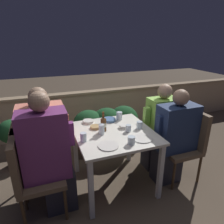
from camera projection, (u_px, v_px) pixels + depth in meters
The scene contains 26 objects.
ground_plane at pixel (114, 183), 2.58m from camera, with size 16.00×16.00×0.00m, color brown.
parapet_wall at pixel (84, 111), 3.90m from camera, with size 9.00×0.18×0.80m.
dining_table at pixel (114, 139), 2.35m from camera, with size 0.90×0.92×0.73m.
planter_hedge at pixel (107, 127), 3.24m from camera, with size 1.08×0.47×0.72m.
chair_left_near at pixel (29, 171), 1.95m from camera, with size 0.45×0.45×0.92m.
person_purple_stripe at pixel (49, 156), 1.97m from camera, with size 0.51×0.26×1.32m.
chair_left_far at pixel (29, 156), 2.19m from camera, with size 0.45×0.45×0.92m.
person_coral_top at pixel (47, 144), 2.22m from camera, with size 0.52×0.26×1.30m.
chair_right_near at pixel (187, 139), 2.55m from camera, with size 0.45×0.45×0.92m.
person_navy_jumper at pixel (174, 138), 2.46m from camera, with size 0.52×0.26×1.21m.
chair_right_far at pixel (172, 129), 2.83m from camera, with size 0.45×0.45×0.92m.
person_green_blouse at pixel (159, 127), 2.74m from camera, with size 0.48×0.26×1.20m.
beer_bottle at pixel (103, 124), 2.31m from camera, with size 0.07×0.07×0.24m.
plate_0 at pixel (108, 146), 2.01m from camera, with size 0.21×0.21×0.01m.
plate_1 at pixel (142, 138), 2.15m from camera, with size 0.22×0.22×0.01m.
bowl_0 at pixel (109, 119), 2.61m from camera, with size 0.17×0.17×0.03m.
bowl_1 at pixel (88, 121), 2.56m from camera, with size 0.14×0.14×0.03m.
bowl_2 at pixel (124, 126), 2.41m from camera, with size 0.11×0.11×0.04m.
bowl_3 at pixel (95, 127), 2.40m from camera, with size 0.12×0.12×0.03m.
glass_cup_0 at pixel (128, 128), 2.32m from camera, with size 0.06×0.06×0.08m.
glass_cup_1 at pixel (101, 129), 2.24m from camera, with size 0.07×0.07×0.12m.
glass_cup_2 at pixel (131, 140), 2.04m from camera, with size 0.08×0.08×0.08m.
glass_cup_3 at pixel (119, 116), 2.65m from camera, with size 0.08×0.08×0.10m.
glass_cup_4 at pixel (139, 125), 2.39m from camera, with size 0.07×0.07×0.09m.
glass_cup_5 at pixel (83, 137), 2.09m from camera, with size 0.07×0.07×0.10m.
potted_plant at pixel (13, 139), 2.78m from camera, with size 0.36×0.36×0.72m.
Camera 1 is at (-0.75, -1.95, 1.76)m, focal length 32.00 mm.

